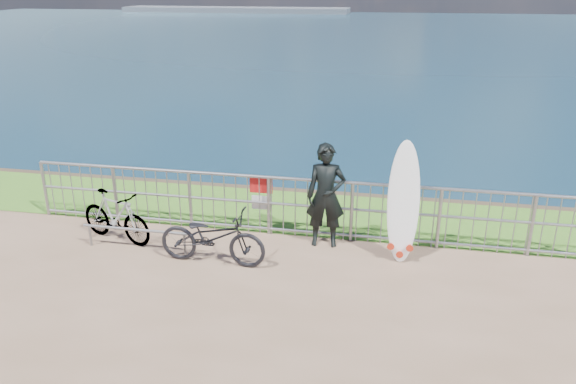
% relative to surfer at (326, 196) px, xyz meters
% --- Properties ---
extents(grass_strip, '(120.00, 120.00, 0.00)m').
position_rel_surfer_xyz_m(grass_strip, '(-0.57, 1.34, -0.91)').
color(grass_strip, '#3B7620').
rests_on(grass_strip, ground).
extents(seascape, '(260.00, 260.00, 5.00)m').
position_rel_surfer_xyz_m(seascape, '(-44.32, 146.12, -4.95)').
color(seascape, brown).
rests_on(seascape, ground).
extents(railing, '(10.06, 0.10, 1.13)m').
position_rel_surfer_xyz_m(railing, '(-0.56, 0.24, -0.34)').
color(railing, gray).
rests_on(railing, ground).
extents(surfer, '(0.71, 0.50, 1.83)m').
position_rel_surfer_xyz_m(surfer, '(0.00, 0.00, 0.00)').
color(surfer, black).
rests_on(surfer, ground).
extents(surfboard, '(0.55, 0.50, 2.01)m').
position_rel_surfer_xyz_m(surfboard, '(1.30, -0.25, 0.01)').
color(surfboard, white).
rests_on(surfboard, ground).
extents(bicycle_near, '(1.81, 0.68, 0.94)m').
position_rel_surfer_xyz_m(bicycle_near, '(-1.71, -1.06, -0.45)').
color(bicycle_near, black).
rests_on(bicycle_near, ground).
extents(bicycle_far, '(1.62, 0.90, 0.94)m').
position_rel_surfer_xyz_m(bicycle_far, '(-3.66, -0.58, -0.45)').
color(bicycle_far, black).
rests_on(bicycle_far, ground).
extents(bike_rack, '(1.95, 0.05, 0.40)m').
position_rel_surfer_xyz_m(bike_rack, '(-3.15, -0.86, -0.58)').
color(bike_rack, gray).
rests_on(bike_rack, ground).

